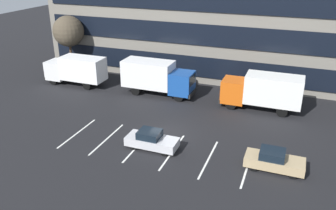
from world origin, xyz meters
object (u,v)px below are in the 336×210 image
(box_truck_orange, at_px, (263,90))
(box_truck_white, at_px, (76,69))
(sedan_tan, at_px, (274,160))
(bare_tree, at_px, (68,31))
(box_truck_blue, at_px, (157,76))
(sedan_silver, at_px, (152,140))

(box_truck_orange, bearing_deg, box_truck_white, -178.80)
(sedan_tan, relative_size, bare_tree, 0.58)
(bare_tree, bearing_deg, box_truck_orange, -8.19)
(box_truck_orange, height_order, sedan_tan, box_truck_orange)
(box_truck_white, height_order, bare_tree, bare_tree)
(box_truck_blue, height_order, bare_tree, bare_tree)
(box_truck_blue, relative_size, sedan_tan, 1.90)
(box_truck_white, distance_m, sedan_silver, 16.71)
(box_truck_blue, distance_m, bare_tree, 13.59)
(box_truck_orange, bearing_deg, sedan_silver, -123.54)
(box_truck_orange, xyz_separation_m, bare_tree, (-23.58, 3.39, 3.12))
(sedan_tan, bearing_deg, box_truck_white, 156.83)
(box_truck_blue, bearing_deg, box_truck_white, -176.82)
(box_truck_blue, height_order, sedan_tan, box_truck_blue)
(box_truck_white, height_order, sedan_silver, box_truck_white)
(box_truck_white, height_order, box_truck_orange, box_truck_orange)
(box_truck_white, relative_size, sedan_tan, 1.76)
(box_truck_blue, bearing_deg, sedan_tan, -38.12)
(sedan_silver, bearing_deg, box_truck_white, 143.43)
(bare_tree, bearing_deg, sedan_silver, -39.44)
(box_truck_white, xyz_separation_m, bare_tree, (-3.33, 3.82, 3.23))
(box_truck_orange, xyz_separation_m, sedan_tan, (2.10, -9.99, -1.27))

